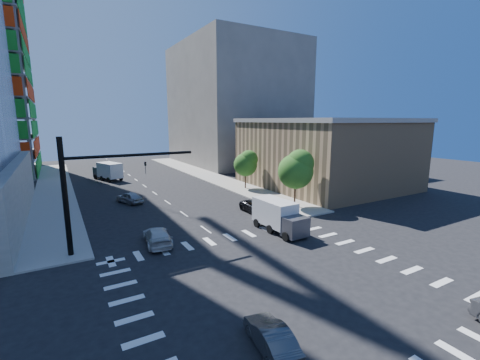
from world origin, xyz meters
TOP-DOWN VIEW (x-y plane):
  - ground at (0.00, 0.00)m, footprint 160.00×160.00m
  - road_markings at (0.00, 0.00)m, footprint 20.00×20.00m
  - sidewalk_ne at (12.50, 40.00)m, footprint 5.00×60.00m
  - sidewalk_nw at (-12.50, 40.00)m, footprint 5.00×60.00m
  - commercial_building at (25.00, 22.00)m, footprint 20.50×22.50m
  - bg_building_ne at (27.00, 55.00)m, footprint 24.00×30.00m
  - signal_mast_nw at (-10.00, 11.50)m, footprint 10.20×0.40m
  - tree_south at (12.63, 13.90)m, footprint 4.16×4.16m
  - tree_north at (12.93, 25.90)m, footprint 3.54×3.52m
  - car_nb_far at (7.37, 14.12)m, footprint 2.48×5.23m
  - car_sb_near at (-5.02, 10.67)m, footprint 2.57×5.09m
  - car_sb_mid at (-4.23, 26.01)m, footprint 3.11×4.52m
  - car_sb_cross at (-4.09, -4.49)m, footprint 1.91×3.95m
  - box_truck_near at (5.75, 7.88)m, footprint 2.50×5.57m
  - box_truck_far at (-4.30, 44.59)m, footprint 4.35×6.40m

SIDE VIEW (x-z plane):
  - ground at x=0.00m, z-range 0.00..0.00m
  - road_markings at x=0.00m, z-range 0.00..0.01m
  - sidewalk_ne at x=12.50m, z-range 0.00..0.15m
  - sidewalk_nw at x=-12.50m, z-range 0.00..0.15m
  - car_sb_cross at x=-4.09m, z-range 0.00..1.25m
  - car_sb_near at x=-5.02m, z-range 0.00..1.42m
  - car_sb_mid at x=-4.23m, z-range 0.00..1.43m
  - car_nb_far at x=7.37m, z-range 0.00..1.44m
  - box_truck_near at x=5.75m, z-range -0.17..2.72m
  - box_truck_far at x=-4.30m, z-range -0.18..2.92m
  - tree_north at x=12.93m, z-range 1.10..6.88m
  - tree_south at x=12.63m, z-range 1.27..8.10m
  - commercial_building at x=25.00m, z-range 0.01..10.61m
  - signal_mast_nw at x=-10.00m, z-range 0.99..9.99m
  - bg_building_ne at x=27.00m, z-range 0.00..28.00m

